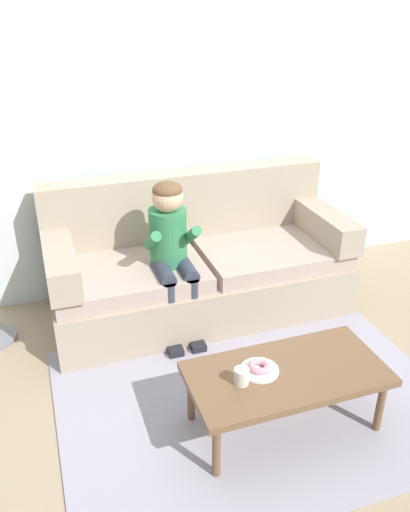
{
  "coord_description": "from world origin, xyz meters",
  "views": [
    {
      "loc": [
        -1.07,
        -2.46,
        2.2
      ],
      "look_at": [
        -0.07,
        0.45,
        0.65
      ],
      "focal_mm": 36.71,
      "sensor_mm": 36.0,
      "label": 1
    }
  ],
  "objects_px": {
    "couch": "(198,266)",
    "donut": "(260,367)",
    "mug": "(242,376)",
    "person_child": "(171,245)",
    "coffee_table": "(286,377)",
    "toy_controller": "(306,355)"
  },
  "relations": [
    {
      "from": "person_child",
      "to": "toy_controller",
      "type": "distance_m",
      "value": 1.17
    },
    {
      "from": "couch",
      "to": "coffee_table",
      "type": "bearing_deg",
      "value": -87.42
    },
    {
      "from": "couch",
      "to": "toy_controller",
      "type": "bearing_deg",
      "value": -60.33
    },
    {
      "from": "couch",
      "to": "coffee_table",
      "type": "relative_size",
      "value": 2.03
    },
    {
      "from": "toy_controller",
      "to": "mug",
      "type": "bearing_deg",
      "value": -142.46
    },
    {
      "from": "donut",
      "to": "toy_controller",
      "type": "distance_m",
      "value": 0.83
    },
    {
      "from": "person_child",
      "to": "donut",
      "type": "xyz_separation_m",
      "value": [
        0.18,
        -1.09,
        -0.25
      ]
    },
    {
      "from": "couch",
      "to": "mug",
      "type": "distance_m",
      "value": 1.38
    },
    {
      "from": "coffee_table",
      "to": "donut",
      "type": "bearing_deg",
      "value": 162.53
    },
    {
      "from": "coffee_table",
      "to": "person_child",
      "type": "height_order",
      "value": "person_child"
    },
    {
      "from": "couch",
      "to": "mug",
      "type": "height_order",
      "value": "couch"
    },
    {
      "from": "couch",
      "to": "donut",
      "type": "xyz_separation_m",
      "value": [
        -0.08,
        -1.31,
        0.06
      ]
    },
    {
      "from": "couch",
      "to": "donut",
      "type": "height_order",
      "value": "couch"
    },
    {
      "from": "donut",
      "to": "couch",
      "type": "bearing_deg",
      "value": 86.43
    },
    {
      "from": "coffee_table",
      "to": "couch",
      "type": "bearing_deg",
      "value": 92.58
    },
    {
      "from": "toy_controller",
      "to": "couch",
      "type": "bearing_deg",
      "value": 120.87
    },
    {
      "from": "coffee_table",
      "to": "donut",
      "type": "relative_size",
      "value": 8.97
    },
    {
      "from": "mug",
      "to": "person_child",
      "type": "bearing_deg",
      "value": 92.4
    },
    {
      "from": "couch",
      "to": "mug",
      "type": "bearing_deg",
      "value": -98.74
    },
    {
      "from": "couch",
      "to": "mug",
      "type": "xyz_separation_m",
      "value": [
        -0.21,
        -1.36,
        0.07
      ]
    },
    {
      "from": "couch",
      "to": "toy_controller",
      "type": "height_order",
      "value": "couch"
    },
    {
      "from": "coffee_table",
      "to": "mug",
      "type": "relative_size",
      "value": 11.96
    }
  ]
}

